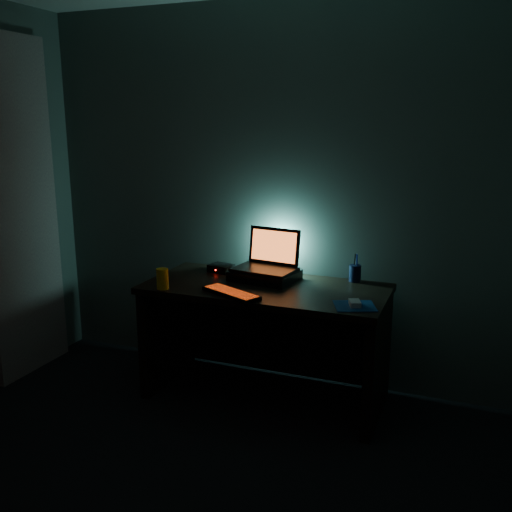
# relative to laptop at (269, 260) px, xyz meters

# --- Properties ---
(room) EXTENTS (3.50, 4.00, 2.50)m
(room) POSITION_rel_laptop_xyz_m (0.05, -1.80, 0.38)
(room) COLOR black
(room) RESTS_ON ground
(desk) EXTENTS (1.50, 0.70, 0.75)m
(desk) POSITION_rel_laptop_xyz_m (0.05, -0.12, -0.38)
(desk) COLOR black
(desk) RESTS_ON ground
(curtain) EXTENTS (0.06, 0.65, 2.30)m
(curtain) POSITION_rel_laptop_xyz_m (-1.66, -0.38, 0.28)
(curtain) COLOR #C2B39B
(curtain) RESTS_ON ground
(riser) EXTENTS (0.44, 0.35, 0.06)m
(riser) POSITION_rel_laptop_xyz_m (-0.01, -0.05, -0.09)
(riser) COLOR black
(riser) RESTS_ON desk
(laptop) EXTENTS (0.41, 0.33, 0.26)m
(laptop) POSITION_rel_laptop_xyz_m (0.00, 0.00, 0.00)
(laptop) COLOR black
(laptop) RESTS_ON riser
(keyboard) EXTENTS (0.41, 0.28, 0.02)m
(keyboard) POSITION_rel_laptop_xyz_m (-0.07, -0.43, -0.11)
(keyboard) COLOR black
(keyboard) RESTS_ON desk
(mousepad) EXTENTS (0.28, 0.27, 0.00)m
(mousepad) POSITION_rel_laptop_xyz_m (0.64, -0.37, -0.12)
(mousepad) COLOR navy
(mousepad) RESTS_ON desk
(mouse) EXTENTS (0.09, 0.11, 0.03)m
(mouse) POSITION_rel_laptop_xyz_m (0.64, -0.37, -0.10)
(mouse) COLOR #9A999F
(mouse) RESTS_ON mousepad
(pen_cup) EXTENTS (0.08, 0.08, 0.11)m
(pen_cup) POSITION_rel_laptop_xyz_m (0.54, 0.12, -0.07)
(pen_cup) COLOR black
(pen_cup) RESTS_ON desk
(juice_glass) EXTENTS (0.08, 0.08, 0.13)m
(juice_glass) POSITION_rel_laptop_xyz_m (-0.51, -0.47, -0.06)
(juice_glass) COLOR #F4B60C
(juice_glass) RESTS_ON desk
(router) EXTENTS (0.17, 0.15, 0.05)m
(router) POSITION_rel_laptop_xyz_m (-0.35, 0.03, -0.09)
(router) COLOR black
(router) RESTS_ON desk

